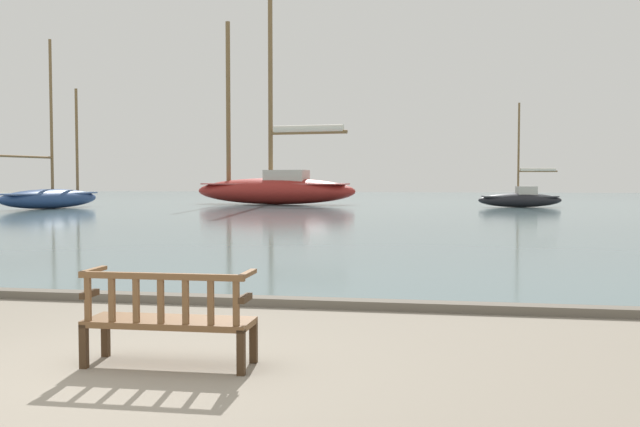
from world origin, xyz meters
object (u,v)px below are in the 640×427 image
object	(u,v)px
sailboat_far_port	(51,196)
sailboat_centre_channel	(275,185)
park_bench	(168,318)
sailboat_outer_port	(521,198)

from	to	relation	value
sailboat_far_port	sailboat_centre_channel	xyz separation A→B (m)	(11.05, 8.67, 0.56)
park_bench	sailboat_centre_channel	world-z (taller)	sailboat_centre_channel
sailboat_far_port	sailboat_outer_port	bearing A→B (deg)	13.88
sailboat_outer_port	park_bench	bearing A→B (deg)	-100.54
sailboat_outer_port	sailboat_centre_channel	bearing A→B (deg)	172.30
sailboat_far_port	sailboat_centre_channel	world-z (taller)	sailboat_centre_channel
park_bench	sailboat_centre_channel	size ratio (longest dim) A/B	0.10
sailboat_centre_channel	sailboat_outer_port	xyz separation A→B (m)	(15.54, -2.10, -0.72)
sailboat_centre_channel	sailboat_outer_port	distance (m)	15.69
park_bench	sailboat_centre_channel	xyz separation A→B (m)	(-8.56, 39.56, 0.87)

